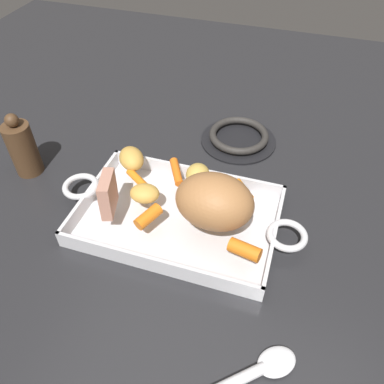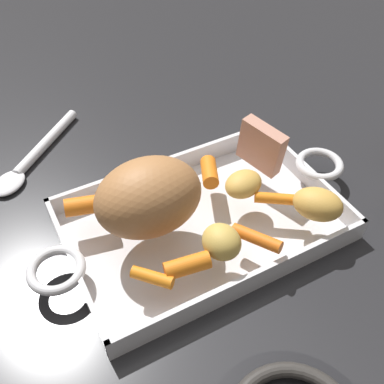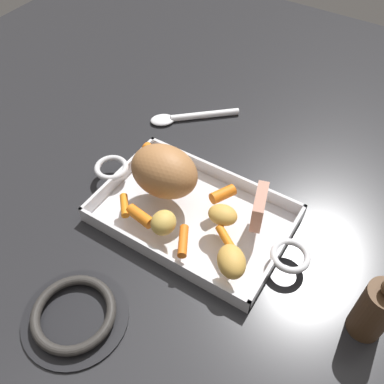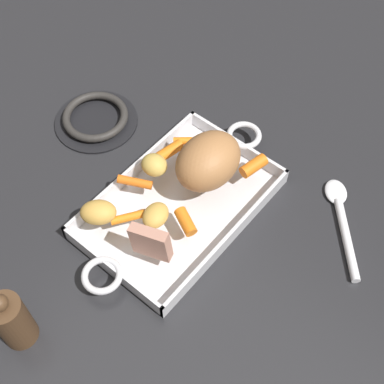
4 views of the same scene
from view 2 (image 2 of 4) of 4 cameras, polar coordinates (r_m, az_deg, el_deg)
name	(u,v)px [view 2 (image 2 of 4)]	position (r m, az deg, el deg)	size (l,w,h in m)	color
ground_plane	(202,227)	(0.61, 1.26, -4.44)	(1.88, 1.88, 0.00)	#232326
roasting_dish	(202,222)	(0.61, 1.28, -3.77)	(0.46, 0.23, 0.04)	silver
pork_roast	(148,197)	(0.54, -5.52, -0.62)	(0.13, 0.10, 0.09)	#AA7141
roast_slice_thick	(261,146)	(0.63, 8.75, 5.71)	(0.02, 0.07, 0.07)	tan
baby_carrot_southeast	(209,172)	(0.62, 2.21, 2.55)	(0.02, 0.02, 0.05)	orange
baby_carrot_short	(278,199)	(0.60, 10.82, -0.84)	(0.01, 0.01, 0.06)	orange
baby_carrot_northeast	(187,265)	(0.52, -0.60, -9.25)	(0.02, 0.02, 0.05)	orange
baby_carrot_northwest	(152,277)	(0.51, -5.04, -10.67)	(0.01, 0.01, 0.05)	orange
baby_carrot_center_left	(256,238)	(0.55, 8.15, -5.78)	(0.02, 0.02, 0.06)	orange
baby_carrot_long	(85,205)	(0.59, -13.32, -1.65)	(0.02, 0.02, 0.05)	orange
potato_halved	(318,204)	(0.59, 15.60, -1.50)	(0.06, 0.05, 0.04)	gold
potato_golden_small	(242,183)	(0.60, 6.36, 1.18)	(0.05, 0.04, 0.03)	gold
potato_golden_large	(222,242)	(0.53, 3.75, -6.29)	(0.04, 0.05, 0.04)	gold
serving_spoon	(32,158)	(0.75, -19.58, 4.05)	(0.18, 0.16, 0.02)	white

